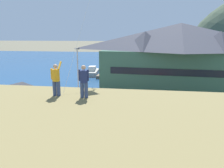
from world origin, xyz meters
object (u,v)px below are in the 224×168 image
(parked_car_front_row_end, at_px, (157,110))
(parked_car_mid_row_near, at_px, (83,106))
(parked_car_back_row_left, at_px, (78,129))
(storage_shed_near_lot, at_px, (24,100))
(moored_boat_outer_mooring, at_px, (120,73))
(harbor_lodge, at_px, (179,55))
(person_companion, at_px, (84,80))
(person_kite_flyer, at_px, (56,79))
(moored_boat_wharfside, at_px, (93,72))
(wharf_dock, at_px, (108,72))
(parked_car_mid_row_center, at_px, (172,138))
(parked_car_front_row_red, at_px, (200,112))
(parking_light_pole, at_px, (78,73))

(parked_car_front_row_end, xyz_separation_m, parked_car_mid_row_near, (-8.85, -0.07, 0.00))
(parked_car_back_row_left, xyz_separation_m, parked_car_mid_row_near, (-1.39, 6.39, 0.00))
(storage_shed_near_lot, relative_size, moored_boat_outer_mooring, 1.19)
(moored_boat_outer_mooring, xyz_separation_m, parked_car_mid_row_near, (-1.92, -25.27, 0.34))
(parked_car_mid_row_near, bearing_deg, harbor_lodge, 48.79)
(parked_car_back_row_left, distance_m, person_companion, 9.84)
(person_kite_flyer, bearing_deg, person_companion, -5.14)
(storage_shed_near_lot, distance_m, parked_car_back_row_left, 8.59)
(parked_car_mid_row_near, xyz_separation_m, person_kite_flyer, (2.50, -13.43, 6.17))
(moored_boat_wharfside, height_order, person_companion, person_companion)
(wharf_dock, bearing_deg, harbor_lodge, -41.80)
(moored_boat_outer_mooring, xyz_separation_m, parked_car_back_row_left, (-0.53, -31.67, 0.34))
(parked_car_mid_row_center, xyz_separation_m, person_companion, (-5.66, -6.66, 6.16))
(moored_boat_wharfside, bearing_deg, parked_car_mid_row_center, -66.18)
(storage_shed_near_lot, xyz_separation_m, parked_car_front_row_end, (14.97, 2.49, -1.24))
(parked_car_mid_row_center, height_order, parked_car_mid_row_near, same)
(parked_car_front_row_end, bearing_deg, person_companion, -109.22)
(parked_car_front_row_end, distance_m, person_companion, 15.70)
(storage_shed_near_lot, distance_m, parked_car_mid_row_center, 16.55)
(moored_boat_outer_mooring, bearing_deg, parked_car_back_row_left, -90.95)
(wharf_dock, relative_size, parked_car_back_row_left, 3.22)
(storage_shed_near_lot, relative_size, parked_car_back_row_left, 1.84)
(person_companion, bearing_deg, parked_car_mid_row_near, 106.80)
(parked_car_front_row_red, bearing_deg, parked_car_mid_row_center, -119.35)
(parked_car_front_row_end, distance_m, parking_light_pole, 11.56)
(moored_boat_wharfside, bearing_deg, storage_shed_near_lot, -92.31)
(parked_car_front_row_red, bearing_deg, person_kite_flyer, -129.80)
(parked_car_mid_row_near, bearing_deg, parked_car_front_row_end, 0.42)
(parked_car_front_row_end, bearing_deg, storage_shed_near_lot, -170.56)
(harbor_lodge, relative_size, parked_car_mid_row_near, 6.82)
(moored_boat_outer_mooring, bearing_deg, parked_car_mid_row_center, -76.31)
(wharf_dock, xyz_separation_m, person_kite_flyer, (3.97, -41.86, 6.89))
(storage_shed_near_lot, height_order, person_companion, person_companion)
(storage_shed_near_lot, distance_m, parking_light_pole, 7.95)
(parking_light_pole, bearing_deg, wharf_dock, 89.77)
(parked_car_mid_row_center, bearing_deg, storage_shed_near_lot, 164.24)
(parked_car_mid_row_center, relative_size, parked_car_mid_row_near, 1.03)
(wharf_dock, relative_size, moored_boat_wharfside, 1.89)
(parked_car_mid_row_center, bearing_deg, parked_car_front_row_end, 97.40)
(parked_car_mid_row_near, bearing_deg, person_kite_flyer, -79.43)
(parked_car_mid_row_center, bearing_deg, parked_car_mid_row_near, 144.71)
(wharf_dock, height_order, parked_car_back_row_left, parked_car_back_row_left)
(harbor_lodge, distance_m, parked_car_back_row_left, 25.19)
(parked_car_mid_row_center, bearing_deg, moored_boat_wharfside, 113.82)
(parked_car_front_row_end, bearing_deg, harbor_lodge, 73.56)
(parked_car_back_row_left, relative_size, person_companion, 2.50)
(moored_boat_outer_mooring, bearing_deg, parking_light_pole, -99.18)
(moored_boat_outer_mooring, distance_m, parked_car_back_row_left, 31.67)
(parked_car_back_row_left, bearing_deg, parked_car_mid_row_center, -3.52)
(parked_car_back_row_left, bearing_deg, wharf_dock, 94.69)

